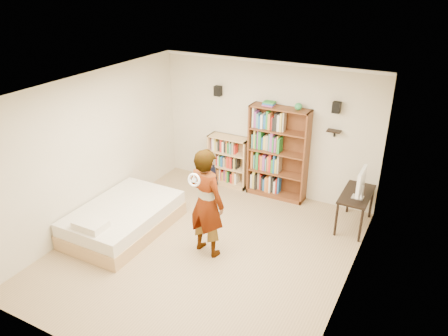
# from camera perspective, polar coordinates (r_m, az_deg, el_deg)

# --- Properties ---
(ground) EXTENTS (4.50, 5.00, 0.01)m
(ground) POSITION_cam_1_polar(r_m,az_deg,el_deg) (7.37, -2.49, -10.67)
(ground) COLOR tan
(ground) RESTS_ON ground
(room_shell) EXTENTS (4.52, 5.02, 2.71)m
(room_shell) POSITION_cam_1_polar(r_m,az_deg,el_deg) (6.50, -2.77, 2.06)
(room_shell) COLOR beige
(room_shell) RESTS_ON ground
(crown_molding) EXTENTS (4.50, 5.00, 0.06)m
(crown_molding) POSITION_cam_1_polar(r_m,az_deg,el_deg) (6.21, -2.94, 9.81)
(crown_molding) COLOR white
(crown_molding) RESTS_ON room_shell
(speaker_left) EXTENTS (0.14, 0.12, 0.20)m
(speaker_left) POSITION_cam_1_polar(r_m,az_deg,el_deg) (8.90, -0.80, 10.03)
(speaker_left) COLOR black
(speaker_left) RESTS_ON room_shell
(speaker_right) EXTENTS (0.14, 0.12, 0.20)m
(speaker_right) POSITION_cam_1_polar(r_m,az_deg,el_deg) (8.07, 14.48, 7.68)
(speaker_right) COLOR black
(speaker_right) RESTS_ON room_shell
(wall_shelf) EXTENTS (0.25, 0.16, 0.02)m
(wall_shelf) POSITION_cam_1_polar(r_m,az_deg,el_deg) (8.22, 14.17, 4.70)
(wall_shelf) COLOR black
(wall_shelf) RESTS_ON room_shell
(tall_bookshelf) EXTENTS (1.18, 0.34, 1.87)m
(tall_bookshelf) POSITION_cam_1_polar(r_m,az_deg,el_deg) (8.64, 7.06, 1.90)
(tall_bookshelf) COLOR brown
(tall_bookshelf) RESTS_ON ground
(low_bookshelf) EXTENTS (0.87, 0.33, 1.08)m
(low_bookshelf) POSITION_cam_1_polar(r_m,az_deg,el_deg) (9.21, 0.62, 0.93)
(low_bookshelf) COLOR tan
(low_bookshelf) RESTS_ON ground
(computer_desk) EXTENTS (0.49, 0.97, 0.66)m
(computer_desk) POSITION_cam_1_polar(r_m,az_deg,el_deg) (8.15, 16.68, -5.25)
(computer_desk) COLOR black
(computer_desk) RESTS_ON ground
(imac) EXTENTS (0.12, 0.53, 0.53)m
(imac) POSITION_cam_1_polar(r_m,az_deg,el_deg) (7.74, 17.29, -1.99)
(imac) COLOR white
(imac) RESTS_ON computer_desk
(daybed) EXTENTS (1.32, 2.03, 0.60)m
(daybed) POSITION_cam_1_polar(r_m,az_deg,el_deg) (7.91, -13.02, -6.08)
(daybed) COLOR white
(daybed) RESTS_ON ground
(person) EXTENTS (0.73, 0.55, 1.82)m
(person) POSITION_cam_1_polar(r_m,az_deg,el_deg) (6.86, -2.33, -4.56)
(person) COLOR black
(person) RESTS_ON ground
(wii_wheel) EXTENTS (0.21, 0.08, 0.21)m
(wii_wheel) POSITION_cam_1_polar(r_m,az_deg,el_deg) (6.35, -3.94, -1.58)
(wii_wheel) COLOR white
(wii_wheel) RESTS_ON person
(navy_bag) EXTENTS (0.38, 0.28, 0.47)m
(navy_bag) POSITION_cam_1_polar(r_m,az_deg,el_deg) (9.30, -2.09, -0.93)
(navy_bag) COLOR black
(navy_bag) RESTS_ON ground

